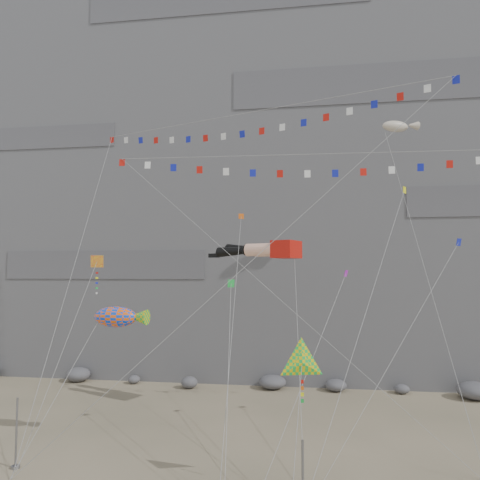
{
  "coord_description": "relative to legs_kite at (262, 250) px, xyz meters",
  "views": [
    {
      "loc": [
        3.64,
        -28.81,
        11.36
      ],
      "look_at": [
        -1.99,
        9.0,
        13.88
      ],
      "focal_mm": 35.0,
      "sensor_mm": 36.0,
      "label": 1
    }
  ],
  "objects": [
    {
      "name": "ground",
      "position": [
        0.0,
        -7.56,
        -12.97
      ],
      "size": [
        120.0,
        120.0,
        0.0
      ],
      "primitive_type": "plane",
      "color": "tan",
      "rests_on": "ground"
    },
    {
      "name": "small_kite_c",
      "position": [
        -1.54,
        -5.66,
        -2.61
      ],
      "size": [
        1.99,
        10.46,
        14.39
      ],
      "color": "green",
      "rests_on": "ground"
    },
    {
      "name": "flag_banner_upper",
      "position": [
        -0.82,
        -0.18,
        10.99
      ],
      "size": [
        27.93,
        17.23,
        29.3
      ],
      "color": "red",
      "rests_on": "ground"
    },
    {
      "name": "flag_banner_lower",
      "position": [
        4.58,
        -1.78,
        7.0
      ],
      "size": [
        30.41,
        7.57,
        22.78
      ],
      "color": "red",
      "rests_on": "ground"
    },
    {
      "name": "small_kite_a",
      "position": [
        -1.8,
        0.55,
        2.28
      ],
      "size": [
        1.61,
        15.52,
        21.77
      ],
      "color": "#DC5A12",
      "rests_on": "ground"
    },
    {
      "name": "legs_kite",
      "position": [
        0.0,
        0.0,
        0.0
      ],
      "size": [
        7.97,
        17.11,
        18.89
      ],
      "rotation": [
        0.0,
        0.0,
        -0.39
      ],
      "color": "red",
      "rests_on": "ground"
    },
    {
      "name": "delta_kite",
      "position": [
        3.21,
        -12.21,
        -6.27
      ],
      "size": [
        2.55,
        4.9,
        8.57
      ],
      "color": "yellow",
      "rests_on": "ground"
    },
    {
      "name": "talus_boulders",
      "position": [
        0.0,
        9.44,
        -12.37
      ],
      "size": [
        60.0,
        3.0,
        1.2
      ],
      "primitive_type": null,
      "color": "slate",
      "rests_on": "ground"
    },
    {
      "name": "harlequin_kite",
      "position": [
        -11.42,
        -4.8,
        -0.98
      ],
      "size": [
        2.3,
        7.69,
        13.81
      ],
      "color": "red",
      "rests_on": "ground"
    },
    {
      "name": "fish_windsock",
      "position": [
        -8.91,
        -7.22,
        -4.62
      ],
      "size": [
        5.77,
        6.06,
        10.45
      ],
      "color": "#FF5B0D",
      "rests_on": "ground"
    },
    {
      "name": "small_kite_d",
      "position": [
        10.42,
        -1.23,
        3.88
      ],
      "size": [
        8.25,
        14.84,
        23.62
      ],
      "color": "#FAFA15",
      "rests_on": "ground"
    },
    {
      "name": "small_kite_b",
      "position": [
        5.97,
        -3.98,
        -2.06
      ],
      "size": [
        5.78,
        10.61,
        15.87
      ],
      "color": "#B722C7",
      "rests_on": "ground"
    },
    {
      "name": "cliff",
      "position": [
        0.0,
        24.44,
        12.03
      ],
      "size": [
        80.0,
        28.0,
        50.0
      ],
      "primitive_type": "cube",
      "color": "slate",
      "rests_on": "ground"
    },
    {
      "name": "small_kite_e",
      "position": [
        13.5,
        -3.03,
        0.06
      ],
      "size": [
        10.75,
        10.39,
        19.3
      ],
      "color": "#131CA8",
      "rests_on": "ground"
    },
    {
      "name": "anchor_pole_left",
      "position": [
        -13.24,
        -10.89,
        -10.97
      ],
      "size": [
        0.12,
        0.12,
        3.99
      ],
      "primitive_type": "cylinder",
      "color": "slate",
      "rests_on": "ground"
    },
    {
      "name": "blimp_windsock",
      "position": [
        11.15,
        5.11,
        10.87
      ],
      "size": [
        3.75,
        15.96,
        28.09
      ],
      "color": "beige",
      "rests_on": "ground"
    }
  ]
}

